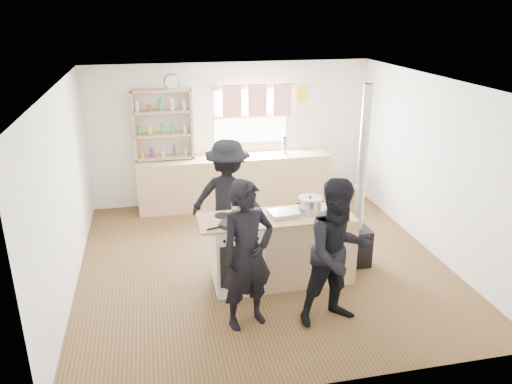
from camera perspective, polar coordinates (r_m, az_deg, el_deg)
ground at (r=7.13m, az=0.68°, el=-8.00°), size 5.00×5.00×0.01m
back_counter at (r=8.94m, az=-2.44°, el=1.27°), size 3.40×0.55×0.90m
shelving_unit at (r=8.66m, az=-10.60°, el=7.61°), size 1.00×0.28×1.20m
thermos at (r=8.95m, az=3.27°, el=5.30°), size 0.10×0.10×0.30m
cooking_island at (r=6.47m, az=3.04°, el=-6.47°), size 1.97×0.64×0.93m
skillet_greens at (r=5.97m, az=-2.71°, el=-3.65°), size 0.37×0.37×0.05m
roast_tray at (r=6.25m, az=3.22°, el=-2.44°), size 0.38×0.31×0.06m
stockpot_stove at (r=6.25m, az=-1.85°, el=-1.96°), size 0.23×0.23×0.18m
stockpot_counter at (r=6.36m, az=6.20°, el=-1.47°), size 0.30×0.30×0.22m
bread_board at (r=6.35m, az=9.16°, el=-2.14°), size 0.29×0.21×0.12m
flue_heater at (r=6.94m, az=11.58°, el=-3.32°), size 0.35×0.35×2.50m
person_near_left at (r=5.45m, az=-0.99°, el=-7.26°), size 0.72×0.58×1.72m
person_near_right at (r=5.58m, az=9.40°, el=-6.91°), size 0.92×0.77×1.72m
person_far at (r=7.03m, az=-3.18°, el=-0.75°), size 1.26×1.03×1.70m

